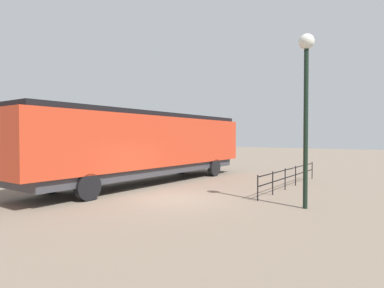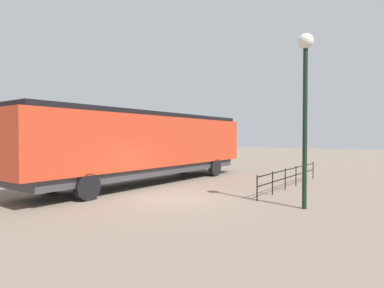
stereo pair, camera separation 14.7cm
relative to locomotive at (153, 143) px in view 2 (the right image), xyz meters
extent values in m
plane|color=#756656|center=(3.85, -2.90, -2.18)|extent=(120.00, 120.00, 0.00)
cube|color=red|center=(0.00, -0.45, 0.12)|extent=(3.01, 15.07, 2.60)
cube|color=black|center=(0.00, 6.07, -0.27)|extent=(2.89, 2.03, 1.82)
cube|color=black|center=(0.00, -0.45, 1.54)|extent=(2.71, 14.46, 0.24)
cube|color=#38383D|center=(0.00, -0.45, -1.40)|extent=(2.71, 13.86, 0.45)
cylinder|color=black|center=(-1.36, 4.38, -1.63)|extent=(0.30, 1.10, 1.10)
cylinder|color=black|center=(1.36, 4.38, -1.63)|extent=(0.30, 1.10, 1.10)
cylinder|color=black|center=(-1.36, -5.27, -1.63)|extent=(0.30, 1.10, 1.10)
cylinder|color=black|center=(1.36, -5.27, -1.63)|extent=(0.30, 1.10, 1.10)
cylinder|color=black|center=(8.81, -1.64, 0.69)|extent=(0.16, 0.16, 5.74)
sphere|color=silver|center=(8.81, -1.64, 3.72)|extent=(0.54, 0.54, 0.54)
cube|color=black|center=(6.89, 2.63, -1.23)|extent=(0.04, 8.04, 0.04)
cube|color=black|center=(6.89, 2.63, -1.61)|extent=(0.04, 8.04, 0.04)
cylinder|color=black|center=(6.89, -1.39, -1.66)|extent=(0.05, 0.05, 1.03)
cylinder|color=black|center=(6.89, 0.22, -1.66)|extent=(0.05, 0.05, 1.03)
cylinder|color=black|center=(6.89, 1.82, -1.66)|extent=(0.05, 0.05, 1.03)
cylinder|color=black|center=(6.89, 3.43, -1.66)|extent=(0.05, 0.05, 1.03)
cylinder|color=black|center=(6.89, 5.04, -1.66)|extent=(0.05, 0.05, 1.03)
cylinder|color=black|center=(6.89, 6.65, -1.66)|extent=(0.05, 0.05, 1.03)
camera|label=1|loc=(12.00, -13.08, 0.38)|focal=29.60mm
camera|label=2|loc=(12.12, -13.00, 0.38)|focal=29.60mm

